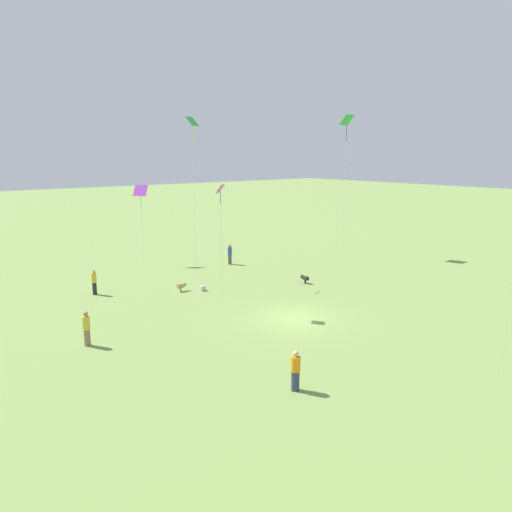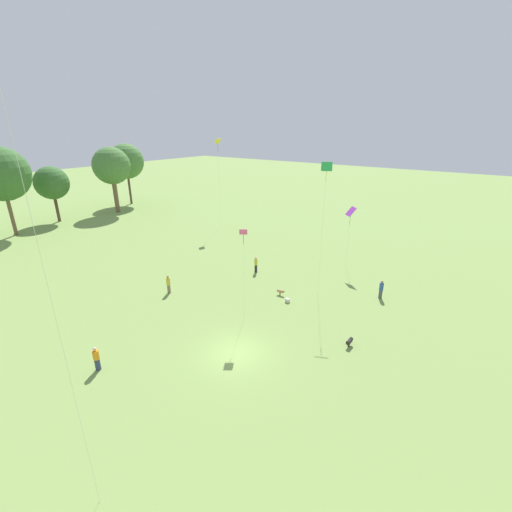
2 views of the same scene
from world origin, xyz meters
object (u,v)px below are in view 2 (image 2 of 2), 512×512
at_px(person_3, 97,359).
at_px(person_4, 168,284).
at_px(kite_2, 351,213).
at_px(kite_1, 243,237).
at_px(person_0, 256,264).
at_px(kite_6, 326,172).
at_px(picnic_bag_0, 288,300).
at_px(dog_0, 350,341).
at_px(person_2, 381,289).
at_px(kite_7, 218,146).
at_px(dog_1, 281,291).

relative_size(person_3, person_4, 0.95).
distance_m(person_3, kite_2, 27.36).
distance_m(kite_1, kite_2, 15.69).
xyz_separation_m(person_0, kite_6, (-0.62, -7.71, 10.34)).
distance_m(person_3, picnic_bag_0, 15.97).
relative_size(person_3, kite_2, 0.25).
xyz_separation_m(person_0, person_3, (-18.85, -1.08, -0.06)).
bearing_deg(kite_6, dog_0, -28.75).
bearing_deg(person_2, person_3, -170.34).
height_order(person_4, kite_2, kite_2).
relative_size(kite_7, dog_1, 17.81).
relative_size(kite_1, kite_6, 0.64).
bearing_deg(person_4, kite_1, 39.97).
distance_m(kite_1, dog_1, 8.46).
bearing_deg(picnic_bag_0, kite_7, 54.82).
bearing_deg(person_4, person_3, -28.22).
bearing_deg(kite_7, person_3, 83.42).
distance_m(person_3, kite_1, 12.85).
relative_size(person_2, dog_1, 2.37).
xyz_separation_m(person_0, picnic_bag_0, (-3.76, -6.28, -0.73)).
xyz_separation_m(person_2, person_3, (-20.81, 11.68, -0.03)).
bearing_deg(kite_6, person_3, -91.02).
bearing_deg(dog_0, person_2, 95.14).
bearing_deg(person_2, kite_1, -178.86).
bearing_deg(person_2, kite_6, 156.02).
bearing_deg(person_0, kite_6, -41.97).
height_order(dog_0, picnic_bag_0, dog_0).
bearing_deg(person_0, dog_1, -67.66).
height_order(person_0, person_4, person_4).
bearing_deg(kite_2, picnic_bag_0, -5.29).
relative_size(person_4, dog_0, 2.38).
bearing_deg(dog_0, picnic_bag_0, 158.47).
xyz_separation_m(person_4, kite_2, (16.09, -10.97, 5.32)).
height_order(person_2, picnic_bag_0, person_2).
distance_m(person_0, kite_6, 12.91).
xyz_separation_m(person_2, person_4, (-10.78, 16.52, 0.02)).
xyz_separation_m(person_3, dog_0, (12.09, -12.22, -0.43)).
height_order(person_0, picnic_bag_0, person_0).
relative_size(kite_2, dog_0, 9.05).
relative_size(person_0, kite_2, 0.26).
bearing_deg(kite_1, person_4, 12.76).
height_order(person_0, kite_2, kite_2).
relative_size(dog_0, dog_1, 1.02).
xyz_separation_m(person_0, kite_7, (11.38, 15.20, 11.23)).
height_order(person_0, dog_1, person_0).
distance_m(person_0, dog_0, 14.92).
bearing_deg(person_4, dog_0, 42.89).
xyz_separation_m(person_2, kite_7, (9.42, 27.96, 11.25)).
height_order(kite_2, kite_6, kite_6).
relative_size(kite_1, dog_1, 10.42).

